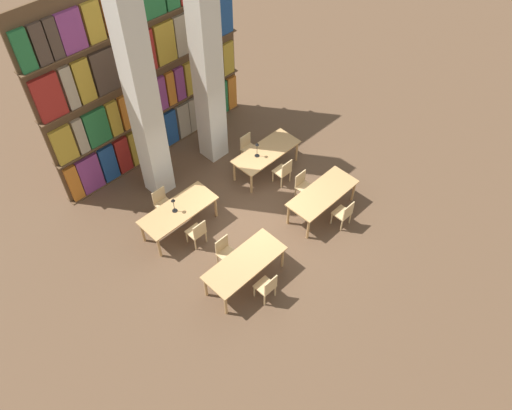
# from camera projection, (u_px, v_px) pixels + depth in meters

# --- Properties ---
(ground_plane) EXTENTS (40.00, 40.00, 0.00)m
(ground_plane) POSITION_uv_depth(u_px,v_px,m) (253.00, 219.00, 13.53)
(ground_plane) COLOR brown
(bookshelf_bank) EXTENTS (6.36, 0.35, 5.50)m
(bookshelf_bank) POSITION_uv_depth(u_px,v_px,m) (148.00, 77.00, 13.49)
(bookshelf_bank) COLOR brown
(bookshelf_bank) RESTS_ON ground_plane
(pillar_left) EXTENTS (0.62, 0.62, 6.00)m
(pillar_left) POSITION_uv_depth(u_px,v_px,m) (143.00, 102.00, 12.09)
(pillar_left) COLOR beige
(pillar_left) RESTS_ON ground_plane
(pillar_center) EXTENTS (0.62, 0.62, 6.00)m
(pillar_center) POSITION_uv_depth(u_px,v_px,m) (207.00, 68.00, 13.06)
(pillar_center) COLOR beige
(pillar_center) RESTS_ON ground_plane
(reading_table_0) EXTENTS (2.06, 0.86, 0.75)m
(reading_table_0) POSITION_uv_depth(u_px,v_px,m) (245.00, 264.00, 11.74)
(reading_table_0) COLOR tan
(reading_table_0) RESTS_ON ground_plane
(chair_0) EXTENTS (0.42, 0.40, 0.86)m
(chair_0) POSITION_uv_depth(u_px,v_px,m) (267.00, 287.00, 11.57)
(chair_0) COLOR tan
(chair_0) RESTS_ON ground_plane
(chair_1) EXTENTS (0.42, 0.40, 0.86)m
(chair_1) POSITION_uv_depth(u_px,v_px,m) (225.00, 252.00, 12.24)
(chair_1) COLOR tan
(chair_1) RESTS_ON ground_plane
(reading_table_1) EXTENTS (2.06, 0.86, 0.75)m
(reading_table_1) POSITION_uv_depth(u_px,v_px,m) (323.00, 195.00, 13.22)
(reading_table_1) COLOR tan
(reading_table_1) RESTS_ON ground_plane
(chair_2) EXTENTS (0.42, 0.40, 0.86)m
(chair_2) POSITION_uv_depth(u_px,v_px,m) (344.00, 213.00, 13.06)
(chair_2) COLOR tan
(chair_2) RESTS_ON ground_plane
(chair_3) EXTENTS (0.42, 0.40, 0.86)m
(chair_3) POSITION_uv_depth(u_px,v_px,m) (303.00, 186.00, 13.73)
(chair_3) COLOR tan
(chair_3) RESTS_ON ground_plane
(reading_table_2) EXTENTS (2.06, 0.86, 0.75)m
(reading_table_2) POSITION_uv_depth(u_px,v_px,m) (179.00, 212.00, 12.83)
(reading_table_2) COLOR tan
(reading_table_2) RESTS_ON ground_plane
(chair_4) EXTENTS (0.42, 0.40, 0.86)m
(chair_4) POSITION_uv_depth(u_px,v_px,m) (197.00, 232.00, 12.65)
(chair_4) COLOR tan
(chair_4) RESTS_ON ground_plane
(chair_5) EXTENTS (0.42, 0.40, 0.86)m
(chair_5) POSITION_uv_depth(u_px,v_px,m) (163.00, 202.00, 13.32)
(chair_5) COLOR tan
(chair_5) RESTS_ON ground_plane
(desk_lamp_0) EXTENTS (0.14, 0.14, 0.45)m
(desk_lamp_0) POSITION_uv_depth(u_px,v_px,m) (173.00, 203.00, 12.51)
(desk_lamp_0) COLOR black
(desk_lamp_0) RESTS_ON reading_table_2
(reading_table_3) EXTENTS (2.06, 0.86, 0.75)m
(reading_table_3) POSITION_uv_depth(u_px,v_px,m) (266.00, 153.00, 14.31)
(reading_table_3) COLOR tan
(reading_table_3) RESTS_ON ground_plane
(chair_6) EXTENTS (0.42, 0.40, 0.86)m
(chair_6) POSITION_uv_depth(u_px,v_px,m) (283.00, 171.00, 14.11)
(chair_6) COLOR tan
(chair_6) RESTS_ON ground_plane
(chair_7) EXTENTS (0.42, 0.40, 0.86)m
(chair_7) POSITION_uv_depth(u_px,v_px,m) (248.00, 147.00, 14.78)
(chair_7) COLOR tan
(chair_7) RESTS_ON ground_plane
(desk_lamp_1) EXTENTS (0.14, 0.14, 0.48)m
(desk_lamp_1) POSITION_uv_depth(u_px,v_px,m) (257.00, 147.00, 13.87)
(desk_lamp_1) COLOR black
(desk_lamp_1) RESTS_ON reading_table_3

